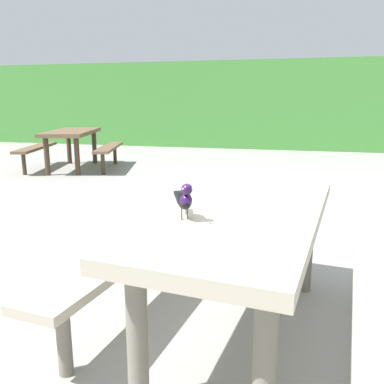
% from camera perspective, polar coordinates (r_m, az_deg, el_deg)
% --- Properties ---
extents(ground_plane, '(60.00, 60.00, 0.00)m').
position_cam_1_polar(ground_plane, '(2.77, 0.39, -15.18)').
color(ground_plane, gray).
extents(hedge_wall, '(28.00, 1.75, 2.35)m').
position_cam_1_polar(hedge_wall, '(12.00, 11.85, 11.84)').
color(hedge_wall, '#428438').
rests_on(hedge_wall, ground).
extents(picnic_table_foreground, '(1.88, 1.90, 0.74)m').
position_cam_1_polar(picnic_table_foreground, '(2.22, 7.25, -6.87)').
color(picnic_table_foreground, '#B2A893').
rests_on(picnic_table_foreground, ground).
extents(bird_grackle, '(0.16, 0.26, 0.18)m').
position_cam_1_polar(bird_grackle, '(1.91, -1.05, -0.94)').
color(bird_grackle, black).
rests_on(bird_grackle, picnic_table_foreground).
extents(picnic_table_mid_left, '(2.07, 2.10, 0.74)m').
position_cam_1_polar(picnic_table_mid_left, '(8.18, -16.47, 6.99)').
color(picnic_table_mid_left, brown).
rests_on(picnic_table_mid_left, ground).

